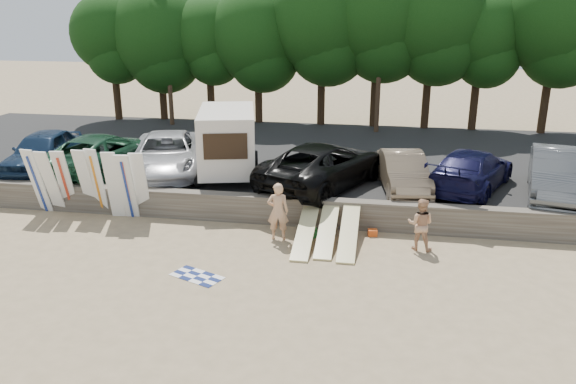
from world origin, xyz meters
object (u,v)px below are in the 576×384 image
at_px(car_0, 44,151).
at_px(car_5, 471,170).
at_px(car_2, 167,154).
at_px(cooler, 311,232).
at_px(car_6, 558,174).
at_px(beachgoer_b, 420,224).
at_px(car_3, 323,165).
at_px(car_1, 102,153).
at_px(box_trailer, 227,140).
at_px(car_4, 403,172).
at_px(beachgoer_a, 278,211).

height_order(car_0, car_5, car_0).
distance_m(car_2, cooler, 7.90).
bearing_deg(car_6, car_2, -170.01).
bearing_deg(car_2, beachgoer_b, -41.19).
height_order(car_3, beachgoer_b, car_3).
bearing_deg(car_3, car_1, 22.17).
relative_size(car_5, car_6, 1.01).
distance_m(box_trailer, car_4, 7.09).
bearing_deg(car_3, beachgoer_b, 156.92).
distance_m(box_trailer, car_3, 4.09).
bearing_deg(beachgoer_a, car_1, -34.45).
bearing_deg(car_5, car_0, 24.76).
bearing_deg(beachgoer_b, car_2, -14.28).
bearing_deg(beachgoer_b, cooler, 3.34).
xyz_separation_m(car_1, cooler, (9.35, -3.86, -1.36)).
xyz_separation_m(car_2, cooler, (6.60, -4.12, -1.36)).
height_order(car_2, car_3, car_3).
bearing_deg(cooler, car_6, 3.08).
xyz_separation_m(beachgoer_b, cooler, (-3.51, 0.40, -0.68)).
bearing_deg(cooler, car_1, 137.55).
bearing_deg(car_6, car_1, -168.88).
relative_size(car_3, cooler, 16.22).
distance_m(car_2, car_3, 6.63).
xyz_separation_m(car_6, beachgoer_a, (-9.54, -3.98, -0.61)).
distance_m(car_3, car_6, 8.50).
distance_m(car_3, car_5, 5.57).
height_order(car_5, beachgoer_b, car_5).
relative_size(box_trailer, cooler, 12.33).
relative_size(box_trailer, beachgoer_a, 2.42).
xyz_separation_m(box_trailer, car_3, (3.98, -0.68, -0.68)).
xyz_separation_m(beachgoer_a, beachgoer_b, (4.55, -0.05, -0.13)).
relative_size(box_trailer, car_4, 1.08).
bearing_deg(car_1, beachgoer_b, 167.01).
bearing_deg(car_5, car_6, -163.93).
bearing_deg(car_2, cooler, -49.08).
relative_size(car_0, car_4, 1.15).
bearing_deg(car_6, car_3, -167.02).
relative_size(car_0, car_1, 0.84).
distance_m(box_trailer, beachgoer_a, 5.51).
xyz_separation_m(box_trailer, car_4, (7.01, -0.67, -0.82)).
bearing_deg(beachgoer_a, box_trailer, -64.35).
bearing_deg(box_trailer, beachgoer_a, -70.97).
distance_m(car_4, car_5, 2.57).
bearing_deg(car_6, car_4, -166.47).
xyz_separation_m(box_trailer, car_0, (-7.86, -0.55, -0.68)).
relative_size(car_1, car_6, 1.11).
bearing_deg(car_0, car_3, -8.69).
xyz_separation_m(car_2, car_6, (15.10, -0.50, 0.05)).
height_order(box_trailer, car_1, box_trailer).
xyz_separation_m(box_trailer, beachgoer_a, (2.94, -4.49, -1.27)).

